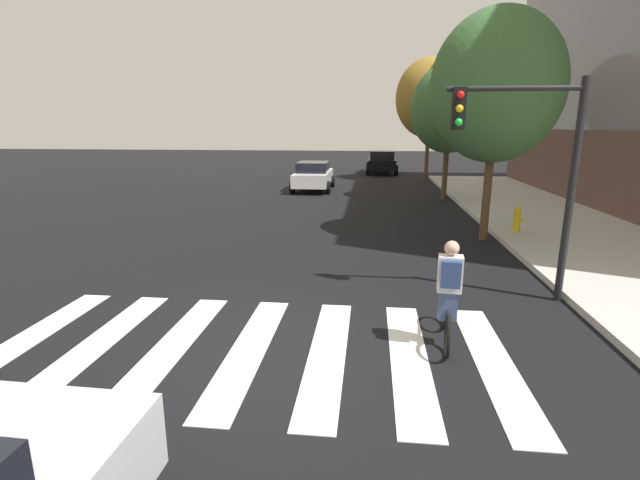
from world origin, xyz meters
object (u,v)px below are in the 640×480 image
sedan_mid (313,176)px  street_tree_mid (449,109)px  street_tree_near (496,87)px  cyclist (448,294)px  traffic_light_near (529,153)px  street_tree_far (430,98)px  fire_hydrant (517,220)px  sedan_far (382,162)px

sedan_mid → street_tree_mid: bearing=-22.3°
street_tree_near → cyclist: bearing=-107.2°
cyclist → traffic_light_near: (1.67, 2.17, 2.02)m
street_tree_mid → street_tree_far: size_ratio=0.82×
street_tree_mid → fire_hydrant: bearing=-81.3°
cyclist → traffic_light_near: 3.40m
sedan_far → street_tree_far: 6.64m
cyclist → street_tree_mid: street_tree_mid is taller
street_tree_near → street_tree_far: street_tree_far is taller
fire_hydrant → street_tree_far: (-1.05, 15.32, 4.50)m
fire_hydrant → sedan_mid: bearing=127.3°
sedan_mid → street_tree_near: bearing=-58.3°
traffic_light_near → fire_hydrant: bearing=73.3°
street_tree_far → traffic_light_near: bearing=-91.7°
sedan_far → street_tree_far: (2.72, -4.38, 4.19)m
cyclist → fire_hydrant: cyclist is taller
sedan_mid → traffic_light_near: (5.95, -15.53, 2.08)m
cyclist → street_tree_mid: 15.55m
sedan_far → street_tree_mid: street_tree_mid is taller
traffic_light_near → fire_hydrant: traffic_light_near is taller
sedan_mid → street_tree_far: (6.57, 5.34, 4.25)m
fire_hydrant → street_tree_near: bearing=-153.8°
sedan_far → cyclist: (0.43, -27.43, -0.00)m
street_tree_near → street_tree_far: (0.07, 15.87, 0.62)m
traffic_light_near → street_tree_mid: size_ratio=0.69×
fire_hydrant → street_tree_mid: 8.23m
sedan_far → fire_hydrant: bearing=-79.2°
sedan_mid → cyclist: size_ratio=2.56×
fire_hydrant → street_tree_far: street_tree_far is taller
traffic_light_near → street_tree_far: (0.62, 20.87, 2.17)m
sedan_mid → fire_hydrant: bearing=-52.7°
traffic_light_near → street_tree_mid: bearing=87.6°
cyclist → street_tree_near: street_tree_near is taller
traffic_light_near → street_tree_far: 20.99m
sedan_far → cyclist: bearing=-89.1°
cyclist → street_tree_mid: bearing=81.6°
street_tree_far → street_tree_near: bearing=-90.3°
sedan_mid → fire_hydrant: 12.55m
cyclist → traffic_light_near: size_ratio=0.41×
sedan_mid → cyclist: (4.28, -17.70, 0.06)m
fire_hydrant → street_tree_near: 4.08m
sedan_mid → street_tree_mid: (6.49, -2.66, 3.34)m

